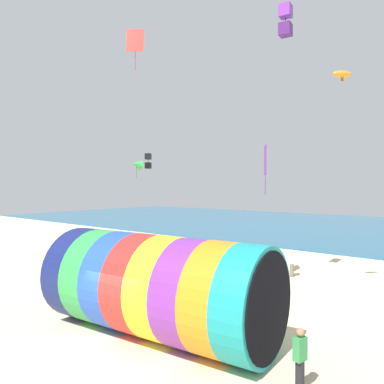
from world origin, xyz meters
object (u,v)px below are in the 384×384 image
(kite_orange_parafoil, at_px, (342,74))
(beach_flag, at_px, (72,254))
(kite_handler, at_px, (300,359))
(bystander_far_left, at_px, (209,280))
(kite_green_delta, at_px, (136,164))
(kite_purple_diamond, at_px, (265,161))
(kite_black_box, at_px, (148,161))
(bystander_mid_beach, at_px, (292,263))
(kite_red_diamond, at_px, (135,41))
(giant_inflatable_tube, at_px, (158,286))
(kite_purple_box, at_px, (285,20))
(bystander_near_water, at_px, (198,262))

(kite_orange_parafoil, relative_size, beach_flag, 0.45)
(kite_handler, height_order, bystander_far_left, kite_handler)
(kite_green_delta, height_order, bystander_far_left, kite_green_delta)
(kite_purple_diamond, xyz_separation_m, kite_green_delta, (-10.70, 0.09, 0.18))
(kite_black_box, bearing_deg, bystander_mid_beach, 29.83)
(beach_flag, bearing_deg, kite_red_diamond, 103.46)
(kite_red_diamond, height_order, beach_flag, kite_red_diamond)
(kite_handler, bearing_deg, giant_inflatable_tube, 177.80)
(bystander_mid_beach, relative_size, bystander_far_left, 1.03)
(kite_handler, xyz_separation_m, bystander_far_left, (-6.97, 5.28, -0.08))
(kite_purple_box, distance_m, beach_flag, 16.14)
(kite_purple_box, distance_m, kite_black_box, 11.22)
(giant_inflatable_tube, bearing_deg, bystander_mid_beach, 90.15)
(giant_inflatable_tube, relative_size, kite_purple_diamond, 3.25)
(giant_inflatable_tube, bearing_deg, kite_red_diamond, 142.30)
(kite_red_diamond, bearing_deg, kite_purple_box, 8.96)
(giant_inflatable_tube, xyz_separation_m, kite_orange_parafoil, (3.89, 8.13, 8.77))
(kite_handler, relative_size, bystander_far_left, 1.08)
(bystander_far_left, xyz_separation_m, beach_flag, (-5.84, -3.95, 1.20))
(kite_green_delta, xyz_separation_m, bystander_near_water, (6.60, -0.94, -6.21))
(bystander_near_water, height_order, beach_flag, beach_flag)
(giant_inflatable_tube, distance_m, bystander_mid_beach, 11.44)
(kite_orange_parafoil, bearing_deg, giant_inflatable_tube, -115.55)
(kite_handler, bearing_deg, bystander_near_water, 140.54)
(kite_handler, height_order, kite_black_box, kite_black_box)
(kite_orange_parafoil, distance_m, kite_purple_diamond, 5.85)
(kite_green_delta, xyz_separation_m, bystander_far_left, (9.77, -4.01, -6.25))
(beach_flag, bearing_deg, bystander_far_left, 34.08)
(giant_inflatable_tube, bearing_deg, kite_handler, -2.20)
(kite_orange_parafoil, distance_m, kite_black_box, 12.24)
(bystander_far_left, height_order, beach_flag, beach_flag)
(bystander_near_water, bearing_deg, kite_black_box, -159.39)
(kite_black_box, distance_m, beach_flag, 7.73)
(kite_green_delta, bearing_deg, kite_orange_parafoil, -3.60)
(kite_green_delta, distance_m, bystander_near_water, 9.11)
(kite_purple_box, xyz_separation_m, kite_green_delta, (-12.26, 0.90, -6.85))
(kite_red_diamond, bearing_deg, kite_orange_parafoil, 6.72)
(kite_purple_box, relative_size, beach_flag, 0.74)
(kite_orange_parafoil, height_order, bystander_far_left, kite_orange_parafoil)
(kite_purple_diamond, xyz_separation_m, bystander_near_water, (-4.11, -0.85, -6.03))
(kite_red_diamond, relative_size, beach_flag, 1.19)
(kite_handler, distance_m, kite_green_delta, 20.12)
(kite_red_diamond, relative_size, bystander_mid_beach, 1.66)
(kite_purple_diamond, xyz_separation_m, bystander_far_left, (-0.93, -3.92, -6.07))
(giant_inflatable_tube, distance_m, kite_green_delta, 15.35)
(kite_purple_box, bearing_deg, giant_inflatable_tube, -97.23)
(bystander_mid_beach, relative_size, beach_flag, 0.72)
(kite_handler, xyz_separation_m, kite_green_delta, (-16.74, 9.29, 6.17))
(kite_green_delta, distance_m, bystander_mid_beach, 13.01)
(kite_red_diamond, xyz_separation_m, kite_black_box, (0.85, 0.30, -7.74))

